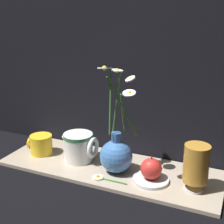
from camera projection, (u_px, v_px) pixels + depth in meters
The scene contains 10 objects.
ground_plane at pixel (109, 169), 1.09m from camera, with size 6.00×6.00×0.00m, color black.
shelf at pixel (109, 168), 1.08m from camera, with size 0.76×0.26×0.01m.
backdrop_wall at pixel (127, 4), 1.04m from camera, with size 1.26×0.02×1.10m.
vase_with_flowers at pixel (116, 153), 1.03m from camera, with size 0.16×0.15×0.36m.
yellow_mug at pixel (41, 144), 1.17m from camera, with size 0.09×0.08×0.07m.
ceramic_pitcher at pixel (79, 145), 1.11m from camera, with size 0.13×0.11×0.11m.
tea_glass at pixel (196, 164), 0.92m from camera, with size 0.08×0.08×0.14m.
saucer_plate at pixel (151, 180), 0.99m from camera, with size 0.12×0.12×0.01m.
orange_fruit at pixel (151, 169), 0.97m from camera, with size 0.07×0.07×0.08m.
loose_daisy at pixel (102, 178), 1.00m from camera, with size 0.12×0.04×0.01m.
Camera 1 is at (0.40, -0.89, 0.52)m, focal length 50.00 mm.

